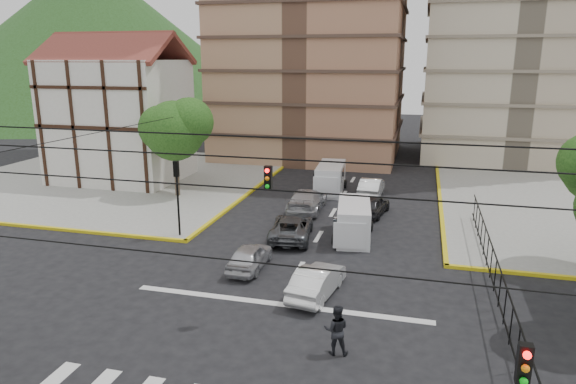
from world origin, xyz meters
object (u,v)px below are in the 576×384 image
(van_right_lane, at_px, (353,223))
(car_white_front_right, at_px, (317,281))
(car_silver_front_left, at_px, (250,256))
(van_left_lane, at_px, (330,179))
(pedestrian_crosswalk, at_px, (336,330))
(traffic_light_nw, at_px, (177,186))

(van_right_lane, height_order, car_white_front_right, van_right_lane)
(car_silver_front_left, bearing_deg, van_left_lane, -94.55)
(car_white_front_right, bearing_deg, van_left_lane, -72.44)
(pedestrian_crosswalk, bearing_deg, van_right_lane, -93.89)
(van_left_lane, relative_size, pedestrian_crosswalk, 2.70)
(traffic_light_nw, relative_size, car_white_front_right, 1.08)
(pedestrian_crosswalk, bearing_deg, car_white_front_right, -78.92)
(van_right_lane, distance_m, car_white_front_right, 7.62)
(traffic_light_nw, height_order, van_left_lane, traffic_light_nw)
(van_right_lane, bearing_deg, van_left_lane, 99.95)
(car_silver_front_left, relative_size, pedestrian_crosswalk, 2.03)
(car_white_front_right, distance_m, pedestrian_crosswalk, 4.64)
(traffic_light_nw, xyz_separation_m, van_right_lane, (9.80, 2.26, -2.10))
(van_right_lane, bearing_deg, car_silver_front_left, -135.79)
(car_white_front_right, bearing_deg, van_right_lane, -84.99)
(car_silver_front_left, bearing_deg, pedestrian_crosswalk, 130.00)
(van_right_lane, distance_m, van_left_lane, 10.58)
(traffic_light_nw, bearing_deg, van_right_lane, 12.96)
(van_left_lane, xyz_separation_m, car_white_front_right, (2.59, -17.69, -0.39))
(van_left_lane, distance_m, car_white_front_right, 17.89)
(car_white_front_right, bearing_deg, traffic_light_nw, -20.79)
(traffic_light_nw, bearing_deg, van_left_lane, 61.71)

